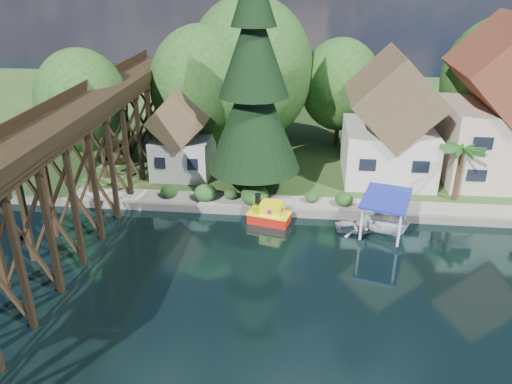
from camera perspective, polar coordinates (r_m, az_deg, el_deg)
ground at (r=31.88m, az=5.36°, el=-9.49°), size 140.00×140.00×0.00m
bank at (r=62.93m, az=5.98°, el=8.30°), size 140.00×52.00×0.50m
seawall at (r=38.85m, az=11.52°, el=-2.70°), size 60.00×0.40×0.62m
promenade at (r=40.17m, az=14.24°, el=-1.68°), size 50.00×2.60×0.06m
trestle_bridge at (r=37.47m, az=-19.43°, el=3.75°), size 4.12×44.18×9.30m
house_left at (r=44.85m, az=15.07°, el=7.36°), size 7.64×8.64×11.02m
house_center at (r=47.26m, az=26.08°, el=8.18°), size 8.65×9.18×13.89m
shed at (r=44.58m, az=-8.42°, el=6.07°), size 5.09×5.40×7.85m
bg_trees at (r=48.84m, az=7.40°, el=11.98°), size 49.90×13.30×10.57m
shrubs at (r=39.60m, az=-0.97°, el=-0.14°), size 15.76×2.47×1.70m
conifer at (r=38.62m, az=-0.25°, el=11.89°), size 7.43×7.43×18.28m
palm_tree at (r=41.81m, az=22.53°, el=4.35°), size 3.38×3.38×4.76m
tugboat at (r=37.51m, az=1.59°, el=-2.58°), size 3.43×2.38×2.26m
boat_white_a at (r=37.37m, az=11.67°, el=-3.79°), size 3.63×2.73×0.71m
boat_canopy at (r=36.88m, az=14.42°, el=-2.90°), size 4.25×5.22×2.92m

